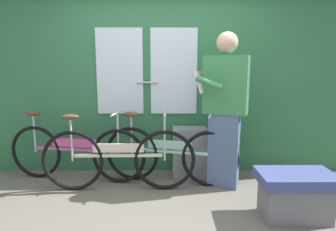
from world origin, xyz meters
The scene contains 8 objects.
ground_plane centered at (0.00, 0.00, -0.02)m, with size 6.45×3.92×0.04m, color #666056.
train_door_wall centered at (-0.01, 1.15, 1.23)m, with size 5.45×0.28×2.37m.
bicycle_near_door centered at (-0.50, 0.49, 0.38)m, with size 1.76×0.44×0.92m.
bicycle_leaning_behind centered at (-1.08, 0.79, 0.36)m, with size 1.76×0.48×0.89m.
bicycle_by_pole centered at (0.09, 0.69, 0.37)m, with size 1.62×0.54×0.89m.
passenger_reading_newspaper centered at (0.72, 0.60, 0.96)m, with size 0.64×0.59×1.80m.
trash_bin_by_wall centered at (0.35, 0.94, 0.32)m, with size 0.43×0.28×0.64m, color gray.
bench_seat_corner centered at (1.27, -0.17, 0.24)m, with size 0.70×0.44×0.45m.
Camera 1 is at (0.05, -2.84, 1.47)m, focal length 32.30 mm.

